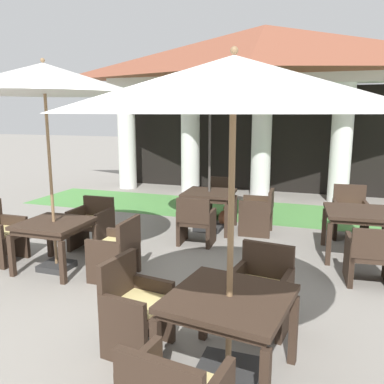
% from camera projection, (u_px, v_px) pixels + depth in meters
% --- Properties ---
extents(ground_plane, '(60.00, 60.00, 0.00)m').
position_uv_depth(ground_plane, '(139.00, 338.00, 4.06)').
color(ground_plane, gray).
extents(background_pavilion, '(9.10, 3.11, 4.36)m').
position_uv_depth(background_pavilion, '(264.00, 69.00, 10.30)').
color(background_pavilion, white).
rests_on(background_pavilion, ground).
extents(lawn_strip, '(10.90, 2.10, 0.01)m').
position_uv_depth(lawn_strip, '(247.00, 210.00, 9.29)').
color(lawn_strip, '#519347').
rests_on(lawn_strip, ground).
extents(patio_table_near_foreground, '(1.09, 1.09, 0.75)m').
position_uv_depth(patio_table_near_foreground, '(360.00, 216.00, 6.21)').
color(patio_table_near_foreground, '#38281E').
rests_on(patio_table_near_foreground, ground).
extents(patio_chair_near_foreground_south, '(0.62, 0.61, 0.81)m').
position_uv_depth(patio_chair_near_foreground_south, '(370.00, 256.00, 5.28)').
color(patio_chair_near_foreground_south, '#38281E').
rests_on(patio_chair_near_foreground_south, ground).
extents(patio_chair_near_foreground_north, '(0.62, 0.57, 0.94)m').
position_uv_depth(patio_chair_near_foreground_north, '(350.00, 214.00, 7.25)').
color(patio_chair_near_foreground_north, '#38281E').
rests_on(patio_chair_near_foreground_north, ground).
extents(patio_table_mid_left, '(0.90, 0.90, 0.71)m').
position_uv_depth(patio_table_mid_left, '(54.00, 228.00, 5.73)').
color(patio_table_mid_left, '#38281E').
rests_on(patio_table_mid_left, ground).
extents(patio_umbrella_mid_left, '(2.61, 2.61, 2.93)m').
position_uv_depth(patio_umbrella_mid_left, '(44.00, 80.00, 5.33)').
color(patio_umbrella_mid_left, '#2D2D2D').
rests_on(patio_umbrella_mid_left, ground).
extents(patio_chair_mid_left_north, '(0.59, 0.59, 0.83)m').
position_uv_depth(patio_chair_mid_left_north, '(92.00, 224.00, 6.68)').
color(patio_chair_mid_left_north, '#38281E').
rests_on(patio_chair_mid_left_north, ground).
extents(patio_chair_mid_left_east, '(0.52, 0.63, 0.84)m').
position_uv_depth(patio_chair_mid_left_east, '(116.00, 250.00, 5.47)').
color(patio_chair_mid_left_east, '#38281E').
rests_on(patio_chair_mid_left_east, ground).
extents(patio_chair_mid_left_west, '(0.54, 0.57, 0.92)m').
position_uv_depth(patio_chair_mid_left_west, '(0.00, 235.00, 6.07)').
color(patio_chair_mid_left_west, '#38281E').
rests_on(patio_chair_mid_left_west, ground).
extents(patio_table_mid_right, '(1.08, 1.08, 0.75)m').
position_uv_depth(patio_table_mid_right, '(229.00, 306.00, 3.34)').
color(patio_table_mid_right, '#38281E').
rests_on(patio_table_mid_right, ground).
extents(patio_umbrella_mid_right, '(2.74, 2.74, 2.70)m').
position_uv_depth(patio_umbrella_mid_right, '(234.00, 87.00, 2.99)').
color(patio_umbrella_mid_right, '#2D2D2D').
rests_on(patio_umbrella_mid_right, ground).
extents(patio_chair_mid_right_north, '(0.64, 0.56, 0.86)m').
position_uv_depth(patio_chair_mid_right_north, '(262.00, 290.00, 4.22)').
color(patio_chair_mid_right_north, '#38281E').
rests_on(patio_chair_mid_right_north, ground).
extents(patio_chair_mid_right_west, '(0.57, 0.62, 0.90)m').
position_uv_depth(patio_chair_mid_right_west, '(135.00, 309.00, 3.80)').
color(patio_chair_mid_right_west, '#38281E').
rests_on(patio_chair_mid_right_west, ground).
extents(patio_table_far_back, '(0.96, 0.96, 0.75)m').
position_uv_depth(patio_table_far_back, '(209.00, 197.00, 7.69)').
color(patio_table_far_back, '#38281E').
rests_on(patio_table_far_back, ground).
extents(patio_umbrella_far_back, '(2.29, 2.29, 2.87)m').
position_uv_depth(patio_umbrella_far_back, '(210.00, 92.00, 7.31)').
color(patio_umbrella_far_back, '#2D2D2D').
rests_on(patio_umbrella_far_back, ground).
extents(patio_chair_far_back_south, '(0.60, 0.53, 0.84)m').
position_uv_depth(patio_chair_far_back_south, '(196.00, 222.00, 6.85)').
color(patio_chair_far_back_south, '#38281E').
rests_on(patio_chair_far_back_south, ground).
extents(patio_chair_far_back_east, '(0.60, 0.60, 0.83)m').
position_uv_depth(patio_chair_far_back_east, '(258.00, 212.00, 7.48)').
color(patio_chair_far_back_east, '#38281E').
rests_on(patio_chair_far_back_east, ground).
extents(patio_chair_far_back_north, '(0.59, 0.60, 0.85)m').
position_uv_depth(patio_chair_far_back_north, '(220.00, 199.00, 8.62)').
color(patio_chair_far_back_north, '#38281E').
rests_on(patio_chair_far_back_north, ground).
extents(terracotta_urn, '(0.27, 0.27, 0.41)m').
position_uv_depth(terracotta_urn, '(225.00, 218.00, 7.99)').
color(terracotta_urn, brown).
rests_on(terracotta_urn, ground).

